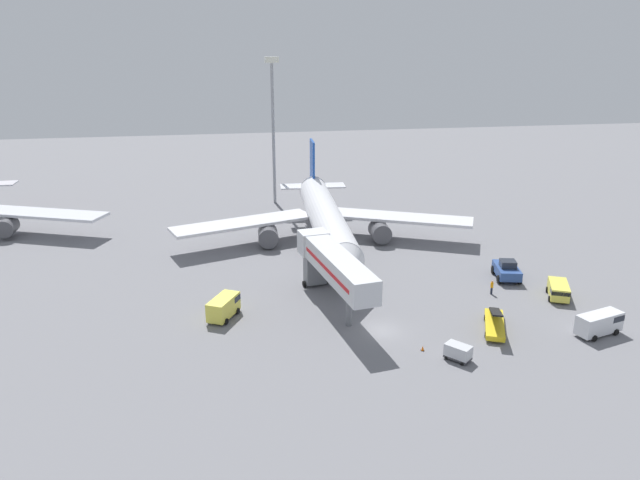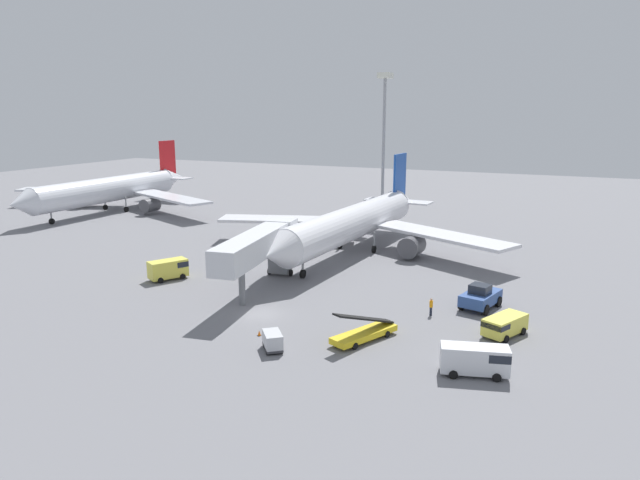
% 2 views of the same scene
% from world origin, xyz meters
% --- Properties ---
extents(ground_plane, '(300.00, 300.00, 0.00)m').
position_xyz_m(ground_plane, '(0.00, 0.00, 0.00)').
color(ground_plane, slate).
extents(airplane_at_gate, '(46.27, 46.49, 13.11)m').
position_xyz_m(airplane_at_gate, '(-0.64, 28.68, 4.38)').
color(airplane_at_gate, silver).
rests_on(airplane_at_gate, ground).
extents(jet_bridge, '(5.88, 19.00, 7.00)m').
position_xyz_m(jet_bridge, '(-3.96, 7.22, 5.22)').
color(jet_bridge, silver).
rests_on(jet_bridge, ground).
extents(pushback_tug, '(3.98, 5.68, 2.61)m').
position_xyz_m(pushback_tug, '(20.01, 11.05, 1.23)').
color(pushback_tug, '#2D4C8E').
rests_on(pushback_tug, ground).
extents(belt_loader_truck, '(4.58, 7.02, 3.25)m').
position_xyz_m(belt_loader_truck, '(11.92, -2.00, 0.77)').
color(belt_loader_truck, yellow).
rests_on(belt_loader_truck, ground).
extents(service_van_mid_center, '(5.50, 3.17, 2.37)m').
position_xyz_m(service_van_mid_center, '(22.26, -4.97, 1.34)').
color(service_van_mid_center, silver).
rests_on(service_van_mid_center, ground).
extents(service_van_near_center, '(3.86, 5.03, 1.83)m').
position_xyz_m(service_van_near_center, '(23.20, 4.25, 1.06)').
color(service_van_near_center, '#E5DB4C').
rests_on(service_van_near_center, ground).
extents(service_van_near_left, '(3.95, 4.96, 2.39)m').
position_xyz_m(service_van_near_left, '(-16.38, 6.27, 1.35)').
color(service_van_near_left, '#E5DB4C').
rests_on(service_van_near_left, ground).
extents(baggage_cart_rear_right, '(2.63, 2.77, 1.59)m').
position_xyz_m(baggage_cart_rear_right, '(5.51, -7.29, 0.88)').
color(baggage_cart_rear_right, '#38383D').
rests_on(baggage_cart_rear_right, ground).
extents(ground_crew_worker_foreground, '(0.44, 0.44, 1.81)m').
position_xyz_m(ground_crew_worker_foreground, '(15.86, 6.78, 0.96)').
color(ground_crew_worker_foreground, '#1E2333').
rests_on(ground_crew_worker_foreground, ground).
extents(safety_cone_alpha, '(0.34, 0.34, 0.52)m').
position_xyz_m(safety_cone_alpha, '(2.81, -4.95, 0.26)').
color(safety_cone_alpha, black).
rests_on(safety_cone_alpha, ground).
extents(apron_light_mast, '(2.40, 2.40, 26.89)m').
position_xyz_m(apron_light_mast, '(-5.30, 55.19, 18.53)').
color(apron_light_mast, '#93969B').
rests_on(apron_light_mast, ground).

